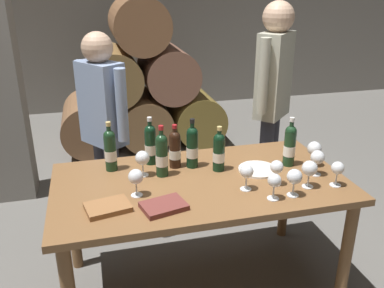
{
  "coord_description": "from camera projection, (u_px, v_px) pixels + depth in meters",
  "views": [
    {
      "loc": [
        -0.58,
        -2.07,
        1.86
      ],
      "look_at": [
        0.0,
        0.2,
        0.91
      ],
      "focal_mm": 38.41,
      "sensor_mm": 36.0,
      "label": 1
    }
  ],
  "objects": [
    {
      "name": "wine_glass_4",
      "position": [
        338.0,
        169.0,
        2.3
      ],
      "size": [
        0.07,
        0.07,
        0.15
      ],
      "color": "white",
      "rests_on": "dining_table"
    },
    {
      "name": "wine_glass_2",
      "position": [
        314.0,
        149.0,
        2.54
      ],
      "size": [
        0.09,
        0.09,
        0.16
      ],
      "color": "white",
      "rests_on": "dining_table"
    },
    {
      "name": "wine_bottle_3",
      "position": [
        219.0,
        151.0,
        2.48
      ],
      "size": [
        0.07,
        0.07,
        0.28
      ],
      "color": "black",
      "rests_on": "dining_table"
    },
    {
      "name": "leather_ledger",
      "position": [
        164.0,
        206.0,
        2.1
      ],
      "size": [
        0.25,
        0.21,
        0.03
      ],
      "primitive_type": "cube",
      "rotation": [
        0.0,
        0.0,
        0.24
      ],
      "color": "brown",
      "rests_on": "dining_table"
    },
    {
      "name": "wine_glass_1",
      "position": [
        277.0,
        168.0,
        2.31
      ],
      "size": [
        0.08,
        0.08,
        0.15
      ],
      "color": "white",
      "rests_on": "dining_table"
    },
    {
      "name": "wine_bottle_5",
      "position": [
        110.0,
        150.0,
        2.48
      ],
      "size": [
        0.07,
        0.07,
        0.31
      ],
      "color": "#19381E",
      "rests_on": "dining_table"
    },
    {
      "name": "wine_glass_3",
      "position": [
        274.0,
        181.0,
        2.16
      ],
      "size": [
        0.07,
        0.07,
        0.15
      ],
      "color": "white",
      "rests_on": "dining_table"
    },
    {
      "name": "wine_bottle_6",
      "position": [
        290.0,
        145.0,
        2.55
      ],
      "size": [
        0.07,
        0.07,
        0.32
      ],
      "color": "#19381E",
      "rests_on": "dining_table"
    },
    {
      "name": "ground_plane",
      "position": [
        200.0,
        284.0,
        2.69
      ],
      "size": [
        14.0,
        14.0,
        0.0
      ],
      "primitive_type": "plane",
      "color": "#66635E"
    },
    {
      "name": "barrel_stack",
      "position": [
        141.0,
        89.0,
        4.77
      ],
      "size": [
        1.86,
        0.9,
        1.69
      ],
      "color": "brown",
      "rests_on": "ground_plane"
    },
    {
      "name": "dining_table",
      "position": [
        200.0,
        194.0,
        2.44
      ],
      "size": [
        1.7,
        0.9,
        0.76
      ],
      "color": "brown",
      "rests_on": "ground_plane"
    },
    {
      "name": "tasting_notebook",
      "position": [
        108.0,
        207.0,
        2.09
      ],
      "size": [
        0.25,
        0.2,
        0.03
      ],
      "primitive_type": "cube",
      "rotation": [
        0.0,
        0.0,
        0.2
      ],
      "color": "#936038",
      "rests_on": "dining_table"
    },
    {
      "name": "taster_seated_left",
      "position": [
        103.0,
        122.0,
        2.87
      ],
      "size": [
        0.33,
        0.42,
        1.54
      ],
      "color": "#383842",
      "rests_on": "ground_plane"
    },
    {
      "name": "wine_glass_0",
      "position": [
        247.0,
        172.0,
        2.26
      ],
      "size": [
        0.08,
        0.08,
        0.15
      ],
      "color": "white",
      "rests_on": "dining_table"
    },
    {
      "name": "serving_plate",
      "position": [
        258.0,
        169.0,
        2.52
      ],
      "size": [
        0.24,
        0.24,
        0.01
      ],
      "primitive_type": "cylinder",
      "color": "white",
      "rests_on": "dining_table"
    },
    {
      "name": "wine_glass_6",
      "position": [
        142.0,
        159.0,
        2.42
      ],
      "size": [
        0.08,
        0.08,
        0.16
      ],
      "color": "white",
      "rests_on": "dining_table"
    },
    {
      "name": "wine_bottle_2",
      "position": [
        175.0,
        149.0,
        2.53
      ],
      "size": [
        0.07,
        0.07,
        0.28
      ],
      "color": "black",
      "rests_on": "dining_table"
    },
    {
      "name": "wine_glass_7",
      "position": [
        294.0,
        177.0,
        2.19
      ],
      "size": [
        0.08,
        0.08,
        0.16
      ],
      "color": "white",
      "rests_on": "dining_table"
    },
    {
      "name": "sommelier_presenting",
      "position": [
        273.0,
        92.0,
        3.15
      ],
      "size": [
        0.38,
        0.37,
        1.72
      ],
      "color": "#383842",
      "rests_on": "ground_plane"
    },
    {
      "name": "wine_glass_5",
      "position": [
        318.0,
        158.0,
        2.43
      ],
      "size": [
        0.08,
        0.08,
        0.16
      ],
      "color": "white",
      "rests_on": "dining_table"
    },
    {
      "name": "wine_bottle_0",
      "position": [
        192.0,
        147.0,
        2.52
      ],
      "size": [
        0.07,
        0.07,
        0.31
      ],
      "color": "black",
      "rests_on": "dining_table"
    },
    {
      "name": "wine_glass_8",
      "position": [
        310.0,
        169.0,
        2.28
      ],
      "size": [
        0.09,
        0.09,
        0.16
      ],
      "color": "white",
      "rests_on": "dining_table"
    },
    {
      "name": "wine_bottle_1",
      "position": [
        150.0,
        144.0,
        2.57
      ],
      "size": [
        0.07,
        0.07,
        0.31
      ],
      "color": "black",
      "rests_on": "dining_table"
    },
    {
      "name": "wine_bottle_4",
      "position": [
        162.0,
        154.0,
        2.41
      ],
      "size": [
        0.07,
        0.07,
        0.32
      ],
      "color": "#19381E",
      "rests_on": "dining_table"
    },
    {
      "name": "cellar_back_wall",
      "position": [
        124.0,
        12.0,
        5.93
      ],
      "size": [
        10.0,
        0.24,
        2.8
      ],
      "primitive_type": "cube",
      "color": "gray",
      "rests_on": "ground_plane"
    },
    {
      "name": "wine_glass_9",
      "position": [
        136.0,
        177.0,
        2.19
      ],
      "size": [
        0.08,
        0.08,
        0.16
      ],
      "color": "white",
      "rests_on": "dining_table"
    }
  ]
}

